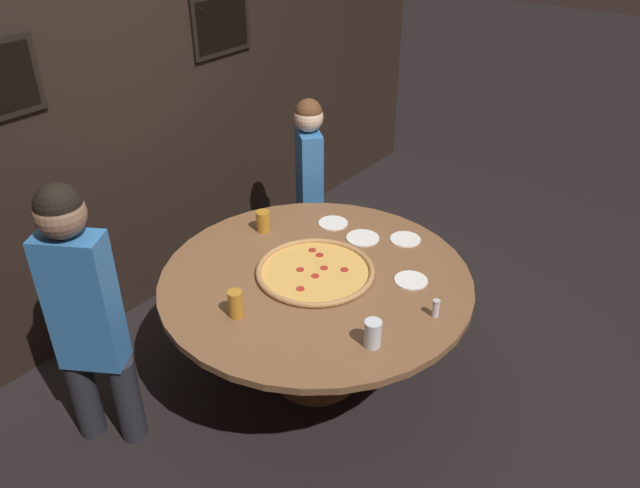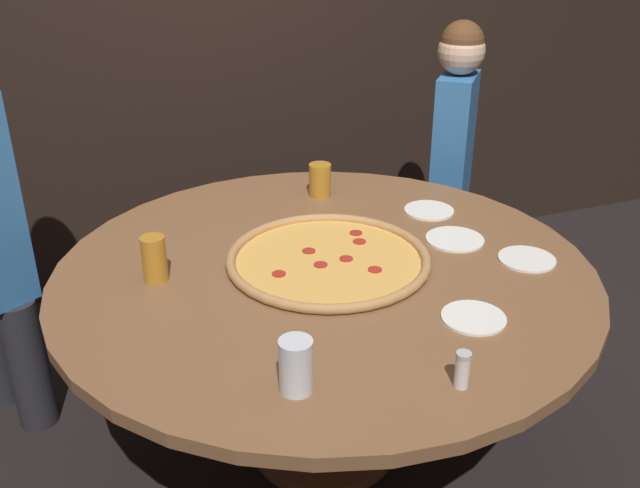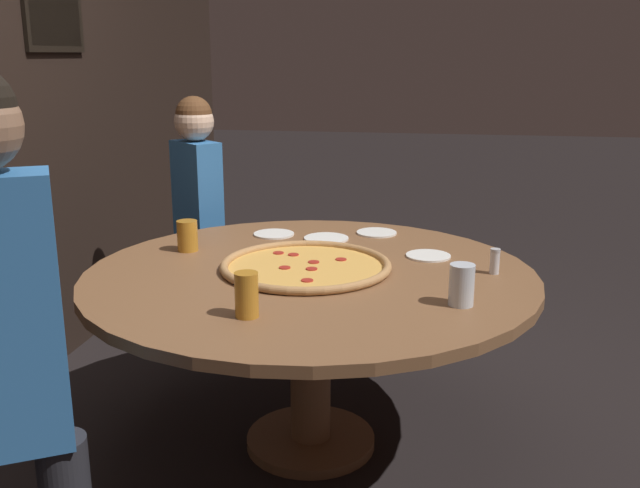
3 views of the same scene
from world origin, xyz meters
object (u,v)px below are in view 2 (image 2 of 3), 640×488
(white_plate_left_side, at_px, (455,239))
(white_plate_beside_cup, at_px, (474,318))
(drink_cup_near_left, at_px, (296,366))
(diner_far_left, at_px, (453,153))
(drink_cup_by_shaker, at_px, (154,259))
(white_plate_near_front, at_px, (527,259))
(condiment_shaker, at_px, (462,370))
(drink_cup_near_right, at_px, (320,180))
(dining_table, at_px, (324,298))
(giant_pizza, at_px, (328,259))
(white_plate_right_side, at_px, (429,210))

(white_plate_left_side, bearing_deg, white_plate_beside_cup, -114.47)
(drink_cup_near_left, distance_m, diner_far_left, 1.80)
(white_plate_left_side, bearing_deg, drink_cup_by_shaker, 175.16)
(white_plate_beside_cup, bearing_deg, white_plate_near_front, 34.96)
(white_plate_left_side, xyz_separation_m, condiment_shaker, (-0.40, -0.71, 0.05))
(drink_cup_near_right, distance_m, diner_far_left, 0.75)
(dining_table, distance_m, diner_far_left, 1.20)
(giant_pizza, relative_size, white_plate_right_side, 3.57)
(white_plate_right_side, relative_size, white_plate_beside_cup, 1.02)
(condiment_shaker, bearing_deg, white_plate_left_side, 60.59)
(drink_cup_by_shaker, distance_m, white_plate_near_front, 1.19)
(drink_cup_near_right, height_order, condiment_shaker, drink_cup_near_right)
(white_plate_beside_cup, height_order, diner_far_left, diner_far_left)
(drink_cup_near_left, relative_size, white_plate_left_side, 0.70)
(white_plate_left_side, distance_m, white_plate_right_side, 0.25)
(drink_cup_near_right, bearing_deg, drink_cup_by_shaker, -147.32)
(giant_pizza, height_order, drink_cup_near_right, drink_cup_near_right)
(giant_pizza, xyz_separation_m, drink_cup_near_right, (0.18, 0.54, 0.05))
(drink_cup_near_left, distance_m, white_plate_left_side, 0.97)
(drink_cup_near_left, relative_size, white_plate_right_side, 0.75)
(dining_table, relative_size, diner_far_left, 1.29)
(giant_pizza, relative_size, drink_cup_near_right, 5.12)
(drink_cup_near_right, bearing_deg, white_plate_left_side, -61.85)
(drink_cup_near_left, bearing_deg, white_plate_beside_cup, 12.14)
(drink_cup_near_left, relative_size, white_plate_beside_cup, 0.76)
(condiment_shaker, xyz_separation_m, diner_far_left, (0.83, 1.46, -0.03))
(giant_pizza, bearing_deg, condiment_shaker, -84.69)
(drink_cup_by_shaker, relative_size, condiment_shaker, 1.49)
(drink_cup_near_left, height_order, condiment_shaker, drink_cup_near_left)
(drink_cup_near_right, xyz_separation_m, white_plate_near_front, (0.43, -0.75, -0.06))
(drink_cup_near_right, xyz_separation_m, white_plate_right_side, (0.33, -0.29, -0.06))
(white_plate_right_side, height_order, condiment_shaker, condiment_shaker)
(white_plate_beside_cup, bearing_deg, drink_cup_by_shaker, 145.65)
(giant_pizza, bearing_deg, drink_cup_near_left, -118.07)
(dining_table, distance_m, white_plate_right_side, 0.60)
(drink_cup_by_shaker, height_order, white_plate_beside_cup, drink_cup_by_shaker)
(drink_cup_near_left, xyz_separation_m, diner_far_left, (1.20, 1.33, -0.05))
(white_plate_left_side, height_order, white_plate_beside_cup, same)
(drink_cup_near_right, xyz_separation_m, diner_far_left, (0.72, 0.21, -0.04))
(drink_cup_near_left, bearing_deg, condiment_shaker, -18.95)
(drink_cup_near_left, height_order, white_plate_left_side, drink_cup_near_left)
(dining_table, distance_m, white_plate_near_front, 0.67)
(drink_cup_by_shaker, distance_m, drink_cup_near_right, 0.85)
(condiment_shaker, height_order, diner_far_left, diner_far_left)
(white_plate_near_front, distance_m, white_plate_right_side, 0.47)
(dining_table, relative_size, drink_cup_near_right, 13.32)
(drink_cup_near_right, bearing_deg, giant_pizza, -108.02)
(dining_table, height_order, giant_pizza, giant_pizza)
(giant_pizza, bearing_deg, white_plate_beside_cup, -60.76)
(white_plate_right_side, distance_m, white_plate_beside_cup, 0.75)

